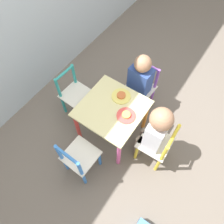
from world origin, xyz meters
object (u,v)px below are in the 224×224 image
chair_blue (79,158)px  child_front (155,131)px  plate_front (126,115)px  child_right (139,81)px  chair_yellow (157,145)px  kids_table (112,113)px  plate_right (121,96)px  chair_teal (75,94)px  chair_purple (141,88)px

chair_blue → child_front: bearing=-129.3°
chair_blue → plate_front: chair_blue is taller
chair_blue → child_right: (0.85, -0.04, 0.16)m
chair_yellow → child_right: 0.59m
child_right → chair_blue: bearing=-88.8°
child_front → child_right: 0.53m
kids_table → plate_front: (-0.00, -0.14, 0.09)m
chair_yellow → plate_right: chair_yellow is taller
chair_teal → child_front: (-0.01, -0.85, 0.20)m
chair_purple → chair_blue: (-0.91, 0.05, 0.00)m
chair_purple → chair_teal: bearing=-134.4°
chair_purple → chair_teal: same height
child_front → chair_teal: bearing=-92.6°
chair_purple → plate_right: size_ratio=3.18×
chair_yellow → child_right: bearing=-133.3°
child_right → plate_right: size_ratio=4.31×
chair_purple → child_front: 0.61m
chair_blue → plate_right: (0.60, -0.02, 0.21)m
kids_table → chair_yellow: (0.02, -0.46, -0.12)m
chair_blue → kids_table: bearing=-90.0°
chair_teal → child_right: bearing=-49.7°
child_front → chair_blue: bearing=-43.1°
kids_table → plate_right: plate_right is taller
chair_yellow → chair_purple: (0.44, 0.42, 0.00)m
child_right → plate_front: size_ratio=4.56×
chair_yellow → child_front: size_ratio=0.70×
kids_table → child_right: bearing=-4.1°
chair_purple → chair_teal: 0.65m
chair_purple → child_front: child_front is taller
chair_yellow → chair_teal: (0.01, 0.91, 0.00)m
chair_yellow → child_right: size_ratio=0.74×
chair_teal → plate_front: 0.63m
plate_front → plate_right: same height
plate_front → plate_right: (0.14, 0.14, 0.00)m
kids_table → chair_blue: bearing=178.1°
chair_blue → chair_yellow: bearing=-133.1°
chair_teal → plate_right: chair_teal is taller
child_front → child_right: bearing=-137.8°
chair_purple → child_right: bearing=-90.0°
chair_purple → plate_front: bearing=-72.8°
kids_table → plate_front: bearing=-90.0°
child_right → plate_front: 0.41m
chair_purple → chair_teal: size_ratio=1.00×
plate_right → chair_yellow: bearing=-105.1°
child_right → plate_right: child_right is taller
child_front → child_right: size_ratio=1.05×
kids_table → chair_purple: chair_purple is taller
chair_purple → child_front: size_ratio=0.70×
chair_teal → child_right: (0.37, -0.48, 0.16)m
chair_yellow → plate_right: (0.12, 0.46, 0.21)m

